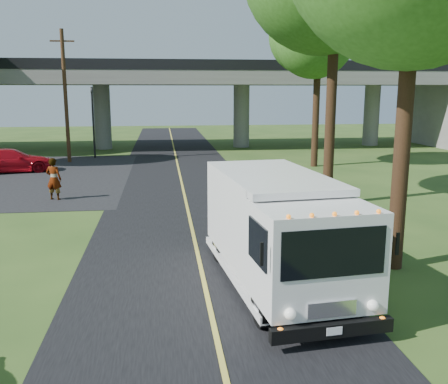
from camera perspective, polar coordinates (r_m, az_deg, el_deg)
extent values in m
plane|color=#2B4719|center=(12.90, -2.12, -11.13)|extent=(120.00, 120.00, 0.00)
cube|color=black|center=(22.44, -4.35, -1.24)|extent=(7.00, 90.00, 0.02)
cube|color=gold|center=(22.44, -4.35, -1.20)|extent=(0.12, 90.00, 0.01)
cube|color=slate|center=(43.88, -5.93, 12.86)|extent=(50.00, 9.00, 1.20)
cube|color=black|center=(39.52, -5.81, 14.31)|extent=(50.00, 0.25, 0.80)
cube|color=black|center=(48.31, -6.07, 13.80)|extent=(50.00, 0.25, 0.80)
cube|color=slate|center=(51.03, 23.82, 8.39)|extent=(4.00, 10.00, 6.00)
cylinder|color=slate|center=(44.20, -13.72, 8.30)|extent=(1.40, 1.40, 5.40)
cylinder|color=slate|center=(44.47, 2.00, 8.64)|extent=(1.40, 1.40, 5.40)
cylinder|color=slate|center=(47.85, 16.50, 8.39)|extent=(1.40, 1.40, 5.40)
cylinder|color=black|center=(38.26, -14.72, 7.64)|extent=(0.14, 0.14, 5.20)
imported|color=black|center=(38.19, -14.87, 10.64)|extent=(0.18, 0.22, 1.10)
cylinder|color=#472D19|center=(36.45, -17.65, 10.30)|extent=(0.26, 0.26, 9.00)
cube|color=#472D19|center=(36.58, -18.02, 16.09)|extent=(1.60, 0.10, 0.10)
cylinder|color=#382314|center=(14.49, 19.71, 5.05)|extent=(0.44, 0.44, 7.00)
cylinder|color=#382314|center=(22.10, 12.07, 8.40)|extent=(0.44, 0.44, 7.70)
cylinder|color=#382314|center=(33.43, 10.44, 8.56)|extent=(0.44, 0.44, 6.65)
sphere|color=#2A5817|center=(33.55, 10.76, 16.90)|extent=(5.58, 5.58, 5.58)
sphere|color=#2A5817|center=(33.35, 11.86, 17.41)|extent=(4.96, 4.96, 4.96)
cube|color=white|center=(13.49, 5.06, -2.50)|extent=(2.88, 4.71, 2.29)
cube|color=white|center=(10.68, 10.28, -7.03)|extent=(2.62, 2.07, 2.09)
cube|color=black|center=(9.81, 12.41, -6.78)|extent=(2.14, 0.30, 0.97)
cube|color=black|center=(10.31, 12.27, -15.16)|extent=(2.55, 0.44, 0.29)
cube|color=white|center=(13.54, 5.49, -8.67)|extent=(3.03, 6.13, 0.18)
cylinder|color=black|center=(10.94, 4.48, -12.87)|extent=(0.38, 0.94, 0.92)
cylinder|color=black|center=(11.68, 14.47, -11.57)|extent=(0.38, 0.94, 0.92)
cylinder|color=black|center=(14.80, -0.47, -6.20)|extent=(0.38, 0.94, 0.92)
cylinder|color=black|center=(15.36, 7.16, -5.62)|extent=(0.38, 0.94, 0.92)
imported|color=#A60A14|center=(33.34, -23.15, 3.32)|extent=(5.32, 3.10, 1.45)
imported|color=gray|center=(24.13, -18.88, 1.41)|extent=(0.81, 0.64, 1.96)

